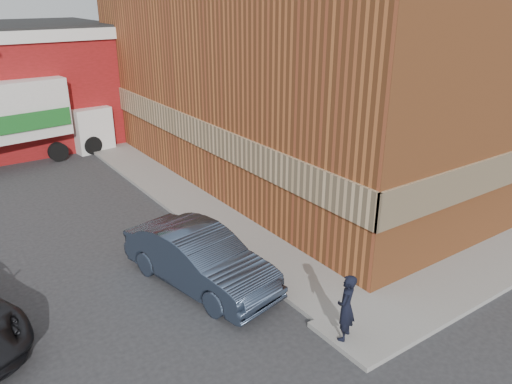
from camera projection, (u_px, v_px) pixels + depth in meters
ground at (324, 319)px, 11.45m from camera, size 90.00×90.00×0.00m
brick_building at (336, 50)px, 21.05m from camera, size 14.25×18.25×9.36m
sidewalk_west at (173, 191)px, 18.59m from camera, size 1.80×18.00×0.12m
man at (346, 307)px, 10.38m from camera, size 0.66×0.58×1.51m
sedan at (200, 259)px, 12.55m from camera, size 2.47×4.73×1.48m
box_truck at (12, 116)px, 21.15m from camera, size 7.46×2.96×3.59m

